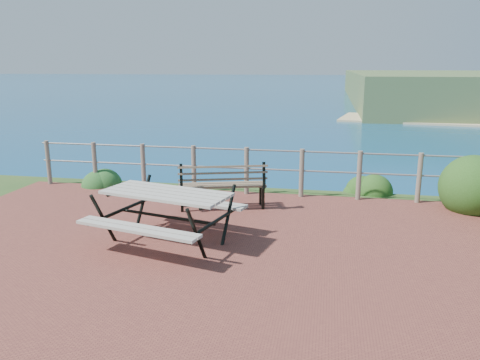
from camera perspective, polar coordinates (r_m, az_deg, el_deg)
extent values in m
cube|color=brown|center=(6.85, -4.19, -9.17)|extent=(10.00, 7.00, 0.12)
plane|color=#155B83|center=(206.11, 10.69, 12.78)|extent=(1200.00, 1200.00, 0.00)
cylinder|color=#6B5B4C|center=(11.53, -22.33, 2.00)|extent=(0.10, 0.10, 1.00)
cylinder|color=#6B5B4C|center=(10.95, -17.27, 1.83)|extent=(0.10, 0.10, 1.00)
cylinder|color=#6B5B4C|center=(10.46, -11.70, 1.63)|extent=(0.10, 0.10, 1.00)
cylinder|color=#6B5B4C|center=(10.08, -5.64, 1.40)|extent=(0.10, 0.10, 1.00)
cylinder|color=#6B5B4C|center=(9.82, 0.81, 1.14)|extent=(0.10, 0.10, 1.00)
cylinder|color=#6B5B4C|center=(9.69, 7.52, 0.85)|extent=(0.10, 0.10, 1.00)
cylinder|color=#6B5B4C|center=(9.70, 14.32, 0.54)|extent=(0.10, 0.10, 1.00)
cylinder|color=#6B5B4C|center=(9.84, 21.01, 0.23)|extent=(0.10, 0.10, 1.00)
cylinder|color=slate|center=(9.73, 0.82, 3.72)|extent=(9.40, 0.04, 0.04)
cylinder|color=slate|center=(9.81, 0.81, 1.42)|extent=(9.40, 0.04, 0.04)
cube|color=#A59F94|center=(7.09, -9.00, -1.60)|extent=(2.05, 1.22, 0.04)
cube|color=#A59F94|center=(7.18, -8.91, -4.06)|extent=(1.93, 0.72, 0.04)
cube|color=#A59F94|center=(7.18, -8.91, -4.06)|extent=(1.93, 0.72, 0.04)
cylinder|color=black|center=(7.20, -8.89, -4.46)|extent=(1.61, 0.44, 0.05)
cube|color=brown|center=(8.84, -2.18, -0.62)|extent=(1.69, 0.88, 0.04)
cube|color=brown|center=(8.77, -2.20, 1.20)|extent=(1.61, 0.60, 0.37)
cube|color=black|center=(8.89, -2.17, -2.03)|extent=(0.07, 0.07, 0.45)
cube|color=black|center=(8.89, -2.17, -2.03)|extent=(0.07, 0.07, 0.45)
cube|color=black|center=(8.89, -2.17, -2.03)|extent=(0.07, 0.07, 0.45)
cube|color=black|center=(8.89, -2.17, -2.03)|extent=(0.07, 0.07, 0.45)
ellipsoid|color=#234615|center=(10.05, 26.91, -3.15)|extent=(1.25, 1.25, 1.77)
ellipsoid|color=#1B481D|center=(11.26, -16.14, -0.49)|extent=(0.84, 0.84, 0.60)
ellipsoid|color=#234615|center=(10.60, 14.82, -1.27)|extent=(0.82, 0.82, 0.58)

